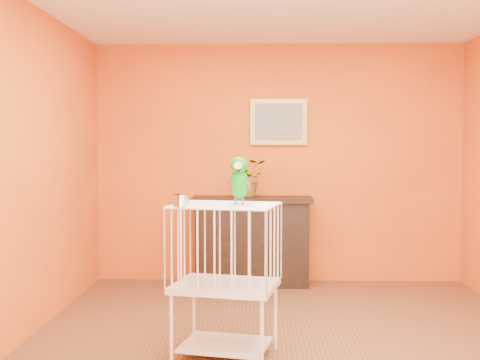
{
  "coord_description": "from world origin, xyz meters",
  "views": [
    {
      "loc": [
        -0.23,
        -4.36,
        1.46
      ],
      "look_at": [
        -0.35,
        -0.2,
        1.24
      ],
      "focal_mm": 45.0,
      "sensor_mm": 36.0,
      "label": 1
    }
  ],
  "objects": [
    {
      "name": "ground",
      "position": [
        0.0,
        0.0,
        0.0
      ],
      "size": [
        4.5,
        4.5,
        0.0
      ],
      "primitive_type": "plane",
      "color": "brown",
      "rests_on": "ground"
    },
    {
      "name": "room_shell",
      "position": [
        0.0,
        0.0,
        1.58
      ],
      "size": [
        4.5,
        4.5,
        4.5
      ],
      "color": "orange",
      "rests_on": "ground"
    },
    {
      "name": "console_cabinet",
      "position": [
        -0.29,
        2.03,
        0.47
      ],
      "size": [
        1.27,
        0.46,
        0.94
      ],
      "color": "black",
      "rests_on": "ground"
    },
    {
      "name": "potted_plant",
      "position": [
        -0.33,
        1.99,
        1.1
      ],
      "size": [
        0.49,
        0.51,
        0.31
      ],
      "primitive_type": "imported",
      "rotation": [
        0.0,
        0.0,
        0.41
      ],
      "color": "#26722D",
      "rests_on": "console_cabinet"
    },
    {
      "name": "framed_picture",
      "position": [
        0.0,
        2.22,
        1.75
      ],
      "size": [
        0.62,
        0.04,
        0.5
      ],
      "color": "#A3853A",
      "rests_on": "room_shell"
    },
    {
      "name": "birdcage",
      "position": [
        -0.45,
        -0.21,
        0.56
      ],
      "size": [
        0.79,
        0.67,
        1.07
      ],
      "rotation": [
        0.0,
        0.0,
        -0.21
      ],
      "color": "white",
      "rests_on": "ground"
    },
    {
      "name": "feed_cup",
      "position": [
        -0.74,
        -0.38,
        1.12
      ],
      "size": [
        0.11,
        0.11,
        0.08
      ],
      "primitive_type": "cylinder",
      "color": "silver",
      "rests_on": "birdcage"
    },
    {
      "name": "parrot",
      "position": [
        -0.36,
        -0.22,
        1.24
      ],
      "size": [
        0.16,
        0.3,
        0.34
      ],
      "rotation": [
        0.0,
        0.0,
        -0.04
      ],
      "color": "#59544C",
      "rests_on": "birdcage"
    }
  ]
}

